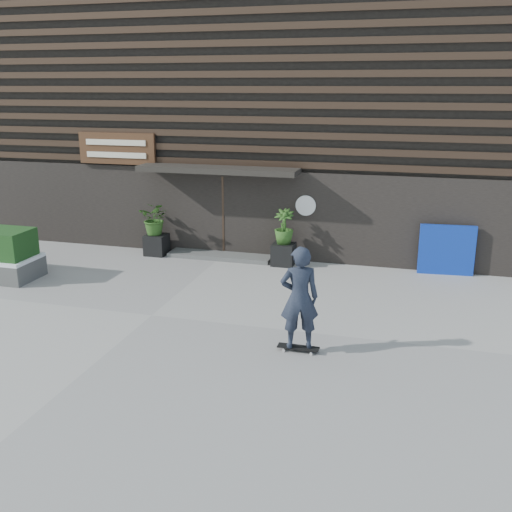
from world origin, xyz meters
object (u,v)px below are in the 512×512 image
(planter_pot_left, at_px, (157,245))
(planter_pot_right, at_px, (283,254))
(skateboarder, at_px, (299,298))
(blue_tarp, at_px, (447,250))

(planter_pot_left, relative_size, planter_pot_right, 1.00)
(planter_pot_right, height_order, skateboarder, skateboarder)
(planter_pot_right, xyz_separation_m, skateboarder, (1.51, -5.31, 0.76))
(planter_pot_right, bearing_deg, planter_pot_left, 180.00)
(planter_pot_left, height_order, planter_pot_right, same)
(planter_pot_right, distance_m, skateboarder, 5.57)
(blue_tarp, distance_m, skateboarder, 6.27)
(planter_pot_left, distance_m, blue_tarp, 8.09)
(planter_pot_right, bearing_deg, blue_tarp, 4.02)
(blue_tarp, bearing_deg, skateboarder, -120.84)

